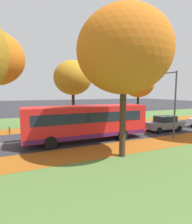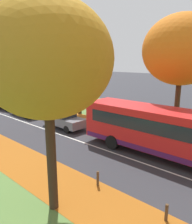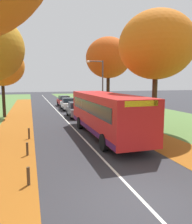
# 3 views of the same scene
# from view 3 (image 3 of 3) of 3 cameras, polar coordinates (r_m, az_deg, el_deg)

# --- Properties ---
(ground_plane) EXTENTS (160.00, 160.00, 0.00)m
(ground_plane) POSITION_cam_3_polar(r_m,az_deg,el_deg) (7.76, 12.09, -21.72)
(ground_plane) COLOR #2D2D33
(leaf_litter_left) EXTENTS (2.80, 60.00, 0.00)m
(leaf_litter_left) POSITION_cam_3_polar(r_m,az_deg,el_deg) (20.27, -20.10, -3.42)
(leaf_litter_left) COLOR #9E5619
(leaf_litter_left) RESTS_ON grass_verge_left
(grass_verge_right) EXTENTS (12.00, 90.00, 0.01)m
(grass_verge_right) POSITION_cam_3_polar(r_m,az_deg,el_deg) (29.00, 8.96, 0.24)
(grass_verge_right) COLOR #517538
(grass_verge_right) RESTS_ON ground
(leaf_litter_right) EXTENTS (2.80, 60.00, 0.00)m
(leaf_litter_right) POSITION_cam_3_polar(r_m,az_deg,el_deg) (21.74, 4.89, -2.22)
(leaf_litter_right) COLOR #9E5619
(leaf_litter_right) RESTS_ON grass_verge_right
(road_centre_line) EXTENTS (0.12, 80.00, 0.01)m
(road_centre_line) POSITION_cam_3_polar(r_m,az_deg,el_deg) (26.36, -9.37, -0.53)
(road_centre_line) COLOR silver
(road_centre_line) RESTS_ON ground
(tree_left_mid) EXTENTS (4.66, 4.66, 7.57)m
(tree_left_mid) POSITION_cam_3_polar(r_m,az_deg,el_deg) (25.54, -23.40, 10.93)
(tree_left_mid) COLOR black
(tree_left_mid) RESTS_ON ground
(tree_right_near) EXTENTS (5.78, 5.78, 9.20)m
(tree_right_near) POSITION_cam_3_polar(r_m,az_deg,el_deg) (18.07, 15.49, 16.41)
(tree_right_near) COLOR #422D1E
(tree_right_near) RESTS_ON ground
(tree_right_mid) EXTENTS (5.59, 5.59, 9.30)m
(tree_right_mid) POSITION_cam_3_polar(r_m,az_deg,el_deg) (27.98, 3.23, 13.91)
(tree_right_mid) COLOR black
(tree_right_mid) RESTS_ON ground
(bollard_second) EXTENTS (0.12, 0.12, 0.70)m
(bollard_second) POSITION_cam_3_polar(r_m,az_deg,el_deg) (8.77, -17.25, -15.73)
(bollard_second) COLOR #4C3823
(bollard_second) RESTS_ON ground
(bollard_third) EXTENTS (0.12, 0.12, 0.70)m
(bollard_third) POSITION_cam_3_polar(r_m,az_deg,el_deg) (12.03, -17.52, -9.22)
(bollard_third) COLOR #4C3823
(bollard_third) RESTS_ON ground
(bollard_fourth) EXTENTS (0.12, 0.12, 0.74)m
(bollard_fourth) POSITION_cam_3_polar(r_m,az_deg,el_deg) (15.38, -17.11, -5.41)
(bollard_fourth) COLOR #4C3823
(bollard_fourth) RESTS_ON ground
(streetlamp_right) EXTENTS (1.89, 0.28, 6.00)m
(streetlamp_right) POSITION_cam_3_polar(r_m,az_deg,el_deg) (22.96, 0.97, 7.69)
(streetlamp_right) COLOR #47474C
(streetlamp_right) RESTS_ON ground
(bus) EXTENTS (2.68, 10.40, 2.98)m
(bus) POSITION_cam_3_polar(r_m,az_deg,el_deg) (15.31, 2.45, -0.05)
(bus) COLOR red
(bus) RESTS_ON ground
(car_grey_lead) EXTENTS (1.90, 4.26, 1.62)m
(car_grey_lead) POSITION_cam_3_polar(r_m,az_deg,el_deg) (23.92, -5.20, 0.64)
(car_grey_lead) COLOR slate
(car_grey_lead) RESTS_ON ground
(car_white_following) EXTENTS (1.85, 4.23, 1.62)m
(car_white_following) POSITION_cam_3_polar(r_m,az_deg,el_deg) (30.28, -7.34, 2.13)
(car_white_following) COLOR silver
(car_white_following) RESTS_ON ground
(car_red_third_in_line) EXTENTS (1.93, 4.27, 1.62)m
(car_red_third_in_line) POSITION_cam_3_polar(r_m,az_deg,el_deg) (34.99, -8.32, 2.88)
(car_red_third_in_line) COLOR #B21919
(car_red_third_in_line) RESTS_ON ground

